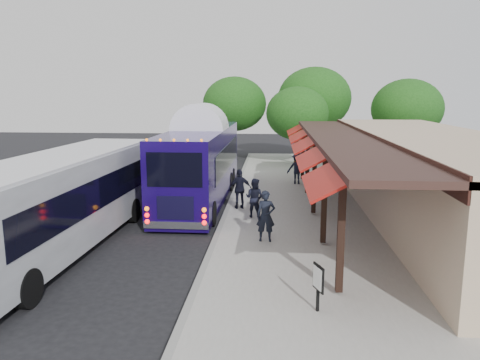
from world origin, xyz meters
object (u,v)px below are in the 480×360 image
(coach_bus, at_px, (201,160))
(ped_d, at_px, (297,168))
(ped_b, at_px, (254,198))
(ped_c, at_px, (240,189))
(ped_a, at_px, (266,216))
(sign_board, at_px, (318,280))
(city_bus, at_px, (60,199))

(coach_bus, xyz_separation_m, ped_d, (4.85, 3.90, -0.99))
(ped_b, distance_m, ped_c, 1.60)
(coach_bus, relative_size, ped_d, 6.70)
(ped_b, bearing_deg, coach_bus, -29.27)
(ped_d, bearing_deg, ped_b, 81.55)
(ped_c, bearing_deg, ped_a, 88.93)
(coach_bus, relative_size, ped_a, 6.68)
(ped_c, bearing_deg, sign_board, 88.42)
(ped_b, relative_size, ped_c, 0.92)
(city_bus, relative_size, ped_c, 6.81)
(ped_d, distance_m, sign_board, 15.77)
(coach_bus, relative_size, sign_board, 10.37)
(ped_a, height_order, ped_c, ped_a)
(ped_a, distance_m, ped_b, 3.18)
(ped_c, distance_m, sign_board, 10.15)
(ped_b, height_order, ped_d, ped_d)
(city_bus, relative_size, sign_board, 10.52)
(ped_c, distance_m, ped_d, 6.57)
(coach_bus, distance_m, city_bus, 8.43)
(city_bus, xyz_separation_m, sign_board, (8.09, -4.20, -0.85))
(city_bus, height_order, ped_b, city_bus)
(ped_c, bearing_deg, coach_bus, -61.05)
(ped_a, xyz_separation_m, ped_b, (-0.52, 3.14, -0.07))
(ped_c, height_order, sign_board, ped_c)
(city_bus, bearing_deg, ped_b, 36.12)
(ped_c, relative_size, ped_d, 1.00)
(ped_a, distance_m, sign_board, 5.42)
(city_bus, bearing_deg, ped_c, 47.68)
(ped_a, height_order, ped_d, ped_a)
(ped_b, bearing_deg, ped_c, -41.46)
(ped_c, xyz_separation_m, sign_board, (2.55, -9.82, -0.11))
(ped_a, bearing_deg, ped_c, 103.05)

